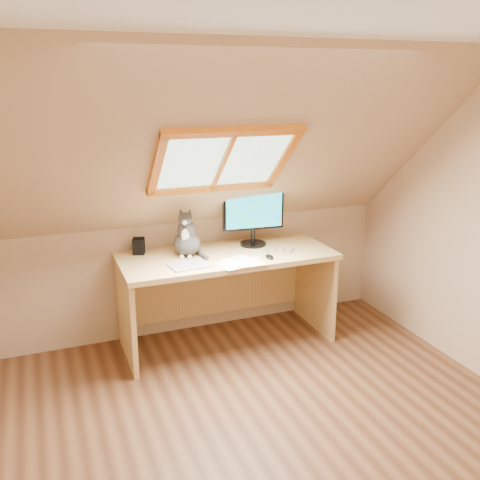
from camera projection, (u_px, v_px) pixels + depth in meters
name	position (u px, v px, depth m)	size (l,w,h in m)	color
ground	(281.00, 440.00, 3.36)	(3.50, 3.50, 0.00)	brown
room_shell	(294.00, 225.00, 2.87)	(3.52, 3.52, 2.41)	tan
desk	(224.00, 277.00, 4.55)	(1.76, 0.77, 0.80)	#E3B46C
monitor	(253.00, 213.00, 4.55)	(0.53, 0.23, 0.49)	black
cat	(187.00, 238.00, 4.33)	(0.30, 0.33, 0.40)	#47413F
desk_speaker	(139.00, 246.00, 4.38)	(0.09, 0.09, 0.13)	black
graphics_tablet	(189.00, 265.00, 4.10)	(0.29, 0.20, 0.01)	#B2B2B7
mouse	(269.00, 257.00, 4.28)	(0.05, 0.10, 0.03)	black
papers	(235.00, 263.00, 4.17)	(0.35, 0.30, 0.01)	white
cables	(270.00, 252.00, 4.43)	(0.51, 0.26, 0.01)	silver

